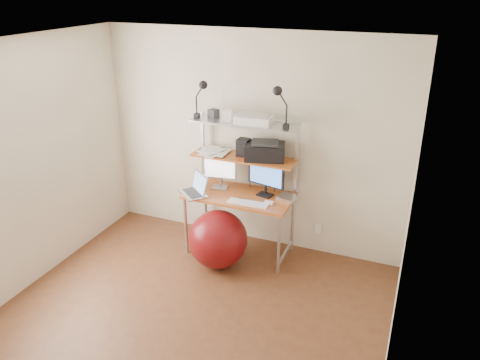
# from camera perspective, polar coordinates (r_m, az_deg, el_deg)

# --- Properties ---
(room) EXTENTS (3.60, 3.60, 3.60)m
(room) POSITION_cam_1_polar(r_m,az_deg,el_deg) (3.87, -8.15, -3.37)
(room) COLOR brown
(room) RESTS_ON ground
(computer_desk) EXTENTS (1.20, 0.60, 1.57)m
(computer_desk) POSITION_cam_1_polar(r_m,az_deg,el_deg) (5.22, 0.19, 0.63)
(computer_desk) COLOR #BD6224
(computer_desk) RESTS_ON ground
(desktop) EXTENTS (1.20, 0.60, 0.00)m
(desktop) POSITION_cam_1_polar(r_m,az_deg,el_deg) (5.26, -0.07, -1.78)
(desktop) COLOR #BD6224
(desktop) RESTS_ON computer_desk
(mid_shelf) EXTENTS (1.18, 0.34, 0.00)m
(mid_shelf) POSITION_cam_1_polar(r_m,az_deg,el_deg) (5.21, 0.47, 2.88)
(mid_shelf) COLOR #BD6224
(mid_shelf) RESTS_ON computer_desk
(top_shelf) EXTENTS (1.18, 0.34, 0.00)m
(top_shelf) POSITION_cam_1_polar(r_m,az_deg,el_deg) (5.08, 0.48, 7.11)
(top_shelf) COLOR #B7B7BC
(top_shelf) RESTS_ON computer_desk
(floor) EXTENTS (3.60, 3.60, 0.00)m
(floor) POSITION_cam_1_polar(r_m,az_deg,el_deg) (4.57, -7.22, -17.48)
(floor) COLOR brown
(floor) RESTS_ON ground
(wall_outlet) EXTENTS (0.08, 0.01, 0.12)m
(wall_outlet) POSITION_cam_1_polar(r_m,az_deg,el_deg) (5.54, 9.52, -5.87)
(wall_outlet) COLOR white
(wall_outlet) RESTS_ON room
(monitor_silver) EXTENTS (0.39, 0.17, 0.44)m
(monitor_silver) POSITION_cam_1_polar(r_m,az_deg,el_deg) (5.35, -2.44, 1.37)
(monitor_silver) COLOR #A8A8AD
(monitor_silver) RESTS_ON desktop
(monitor_black) EXTENTS (0.45, 0.16, 0.45)m
(monitor_black) POSITION_cam_1_polar(r_m,az_deg,el_deg) (5.17, 3.18, 0.46)
(monitor_black) COLOR black
(monitor_black) RESTS_ON desktop
(laptop) EXTENTS (0.43, 0.43, 0.30)m
(laptop) POSITION_cam_1_polar(r_m,az_deg,el_deg) (5.28, -5.36, -1.16)
(laptop) COLOR silver
(laptop) RESTS_ON desktop
(keyboard) EXTENTS (0.45, 0.14, 0.01)m
(keyboard) POSITION_cam_1_polar(r_m,az_deg,el_deg) (5.05, 0.99, -2.83)
(keyboard) COLOR white
(keyboard) RESTS_ON desktop
(mouse) EXTENTS (0.10, 0.06, 0.03)m
(mouse) POSITION_cam_1_polar(r_m,az_deg,el_deg) (5.05, 3.52, -2.79)
(mouse) COLOR white
(mouse) RESTS_ON desktop
(mac_mini) EXTENTS (0.23, 0.23, 0.04)m
(mac_mini) POSITION_cam_1_polar(r_m,az_deg,el_deg) (5.18, 5.81, -2.11)
(mac_mini) COLOR silver
(mac_mini) RESTS_ON desktop
(phone) EXTENTS (0.09, 0.15, 0.01)m
(phone) POSITION_cam_1_polar(r_m,az_deg,el_deg) (5.09, -0.09, -2.59)
(phone) COLOR black
(phone) RESTS_ON desktop
(printer) EXTENTS (0.49, 0.39, 0.20)m
(printer) POSITION_cam_1_polar(r_m,az_deg,el_deg) (5.11, 3.05, 3.58)
(printer) COLOR black
(printer) RESTS_ON mid_shelf
(nas_cube) EXTENTS (0.14, 0.14, 0.19)m
(nas_cube) POSITION_cam_1_polar(r_m,az_deg,el_deg) (5.21, 0.43, 4.01)
(nas_cube) COLOR black
(nas_cube) RESTS_ON mid_shelf
(red_box) EXTENTS (0.18, 0.14, 0.04)m
(red_box) POSITION_cam_1_polar(r_m,az_deg,el_deg) (5.11, 1.46, 2.71)
(red_box) COLOR #B6321D
(red_box) RESTS_ON mid_shelf
(scanner) EXTENTS (0.41, 0.28, 0.10)m
(scanner) POSITION_cam_1_polar(r_m,az_deg,el_deg) (5.01, 1.70, 7.45)
(scanner) COLOR white
(scanner) RESTS_ON top_shelf
(box_white) EXTENTS (0.13, 0.11, 0.12)m
(box_white) POSITION_cam_1_polar(r_m,az_deg,el_deg) (5.10, -1.60, 7.89)
(box_white) COLOR white
(box_white) RESTS_ON top_shelf
(box_grey) EXTENTS (0.12, 0.12, 0.10)m
(box_grey) POSITION_cam_1_polar(r_m,az_deg,el_deg) (5.23, -3.25, 8.09)
(box_grey) COLOR #2D2D2F
(box_grey) RESTS_ON top_shelf
(clip_lamp_left) EXTENTS (0.17, 0.09, 0.42)m
(clip_lamp_left) POSITION_cam_1_polar(r_m,az_deg,el_deg) (5.14, -4.67, 10.76)
(clip_lamp_left) COLOR black
(clip_lamp_left) RESTS_ON top_shelf
(clip_lamp_right) EXTENTS (0.18, 0.10, 0.44)m
(clip_lamp_right) POSITION_cam_1_polar(r_m,az_deg,el_deg) (4.78, 4.82, 9.94)
(clip_lamp_right) COLOR black
(clip_lamp_right) RESTS_ON top_shelf
(exercise_ball) EXTENTS (0.65, 0.65, 0.65)m
(exercise_ball) POSITION_cam_1_polar(r_m,az_deg,el_deg) (5.21, -2.70, -7.22)
(exercise_ball) COLOR #680B0B
(exercise_ball) RESTS_ON floor
(paper_stack) EXTENTS (0.38, 0.41, 0.03)m
(paper_stack) POSITION_cam_1_polar(r_m,az_deg,el_deg) (5.34, -3.39, 3.55)
(paper_stack) COLOR white
(paper_stack) RESTS_ON mid_shelf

